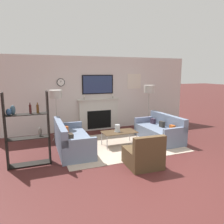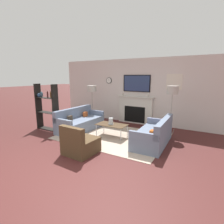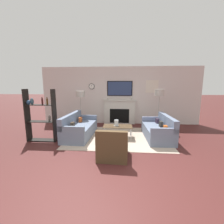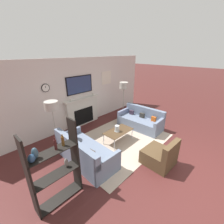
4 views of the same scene
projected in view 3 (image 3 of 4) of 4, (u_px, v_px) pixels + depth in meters
The scene contains 11 objects.
ground_plane at pixel (114, 177), 3.00m from camera, with size 60.00×60.00×0.00m, color #491F1D.
fireplace_wall at pixel (120, 98), 7.17m from camera, with size 7.51×0.28×2.70m.
area_rug at pixel (118, 137), 5.36m from camera, with size 3.43×2.49×0.01m.
couch_left at pixel (79, 128), 5.42m from camera, with size 0.89×1.90×0.82m.
couch_right at pixel (158, 130), 5.21m from camera, with size 0.86×1.75×0.80m.
armchair at pixel (113, 148), 3.77m from camera, with size 0.78×0.81×0.79m.
coffee_table at pixel (118, 127), 5.27m from camera, with size 1.01×0.56×0.42m.
hurricane_candle at pixel (116, 123), 5.28m from camera, with size 0.17×0.17×0.21m.
floor_lamp_left at pixel (80, 95), 6.33m from camera, with size 0.38×0.38×1.61m.
floor_lamp_right at pixel (160, 93), 6.08m from camera, with size 0.37×0.37×1.68m.
shelf_unit at pixel (40, 116), 4.87m from camera, with size 0.96×0.28×1.71m.
Camera 3 is at (0.17, -2.73, 1.80)m, focal length 24.00 mm.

